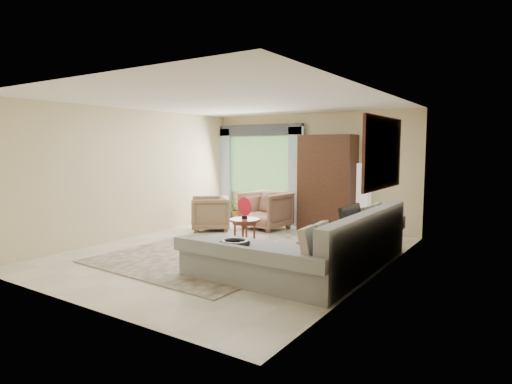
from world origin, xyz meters
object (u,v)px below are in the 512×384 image
Objects in this scene: tv_screen at (352,221)px; armchair_left at (210,213)px; armoire at (327,183)px; potted_plant at (239,209)px; armchair_right at (266,211)px; floor_lamp at (363,199)px; sectional_sofa at (323,253)px; coffee_table at (245,233)px.

tv_screen is 3.85m from armchair_left.
tv_screen is 0.35× the size of armoire.
armchair_left is 1.44× the size of potted_plant.
floor_lamp is (2.01, 0.65, 0.33)m from armchair_right.
armoire is at bearing 113.06° from sectional_sofa.
armchair_left is 2.66m from armoire.
potted_plant is at bearing 178.04° from armoire.
sectional_sofa is 0.67m from tv_screen.
armchair_left is (-3.67, 1.10, -0.34)m from tv_screen.
armoire is at bearing 76.42° from coffee_table.
tv_screen is at bearing -74.52° from floor_lamp.
armoire reaches higher than armchair_left.
floor_lamp is at bearing 60.38° from coffee_table.
potted_plant is (-1.21, 0.67, -0.14)m from armchair_right.
armoire reaches higher than floor_lamp.
armchair_left is at bearing 155.84° from sectional_sofa.
coffee_table is 3.05m from potted_plant.
armchair_right is at bearing 136.62° from sectional_sofa.
sectional_sofa is at bearing -66.94° from armoire.
tv_screen is at bearing -3.45° from coffee_table.
sectional_sofa is 4.68× the size of tv_screen.
armoire reaches higher than armchair_right.
tv_screen is 0.89× the size of armchair_left.
coffee_table is 0.36× the size of floor_lamp.
armchair_right is 0.44× the size of armoire.
potted_plant is at bearing 146.97° from tv_screen.
sectional_sofa is 1.65× the size of armoire.
tv_screen reaches higher than coffee_table.
sectional_sofa is 3.03m from floor_lamp.
sectional_sofa is 3.74m from armchair_left.
tv_screen is at bearing -58.70° from armoire.
tv_screen is at bearing 58.19° from sectional_sofa.
armoire is (-1.50, 2.47, 0.33)m from tv_screen.
tv_screen is 4.70m from potted_plant.
coffee_table is 1.88m from armchair_left.
floor_lamp is (0.80, 0.06, -0.30)m from armoire.
armchair_left is 1.24m from armchair_right.
armchair_right is at bearing -28.95° from potted_plant.
armoire is at bearing 121.30° from tv_screen.
coffee_table is at bearing 176.55° from tv_screen.
floor_lamp reaches higher than tv_screen.
tv_screen is at bearing 33.75° from armchair_left.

